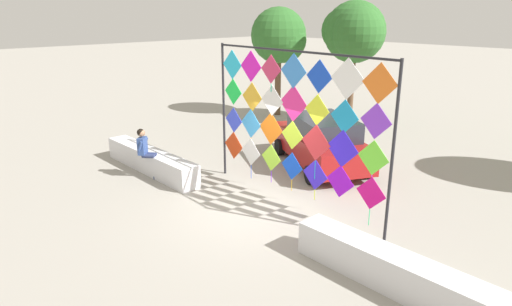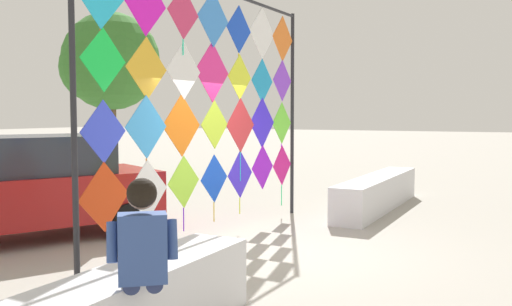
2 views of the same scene
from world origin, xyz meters
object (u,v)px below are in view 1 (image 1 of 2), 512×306
Objects in this scene: tree_broadleaf at (353,33)px; tree_palm_like at (280,37)px; parked_car at (321,141)px; seated_vendor at (146,149)px; kite_display_rack at (294,115)px.

tree_palm_like is (-3.35, -1.00, -0.29)m from tree_broadleaf.
tree_broadleaf is at bearing 117.62° from parked_car.
seated_vendor is 10.63m from tree_broadleaf.
parked_car is 0.91× the size of tree_palm_like.
seated_vendor is 0.33× the size of parked_car.
seated_vendor is 10.13m from tree_palm_like.
kite_display_rack is at bearing -65.28° from parked_car.
kite_display_rack is at bearing -63.36° from tree_broadleaf.
kite_display_rack is 3.48m from parked_car.
kite_display_rack is 1.09× the size of tree_broadleaf.
parked_car is 6.91m from tree_broadleaf.
kite_display_rack reaches higher than parked_car.
kite_display_rack is 9.40m from tree_broadleaf.
tree_broadleaf is 1.05× the size of tree_palm_like.
tree_broadleaf reaches higher than seated_vendor.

